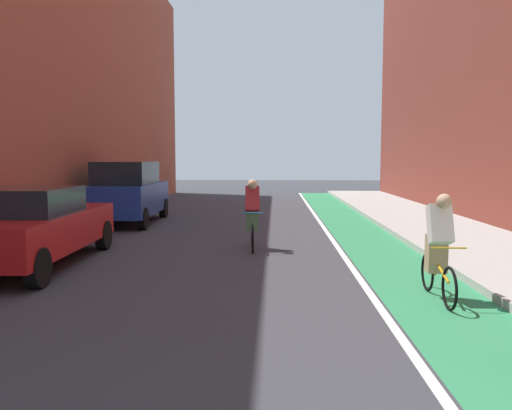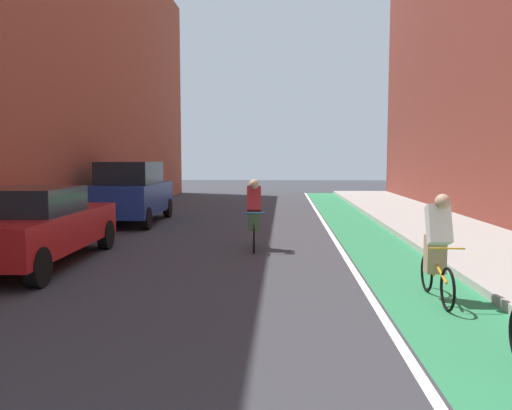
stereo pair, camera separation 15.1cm
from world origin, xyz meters
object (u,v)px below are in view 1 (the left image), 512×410
object	(u,v)px
parked_sedan_red	(31,226)
cyclist_trailing	(252,212)
parked_suv_blue	(128,192)
cyclist_mid	(438,243)

from	to	relation	value
parked_sedan_red	cyclist_trailing	bearing A→B (deg)	26.10
parked_sedan_red	parked_suv_blue	size ratio (longest dim) A/B	1.07
cyclist_trailing	parked_sedan_red	bearing A→B (deg)	-153.90
parked_sedan_red	cyclist_trailing	size ratio (longest dim) A/B	2.77
parked_suv_blue	cyclist_trailing	distance (m)	6.22
parked_suv_blue	cyclist_mid	distance (m)	11.30
parked_sedan_red	cyclist_mid	distance (m)	7.42
parked_sedan_red	parked_suv_blue	bearing A→B (deg)	90.00
parked_sedan_red	cyclist_trailing	world-z (taller)	cyclist_trailing
parked_sedan_red	cyclist_mid	world-z (taller)	cyclist_mid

